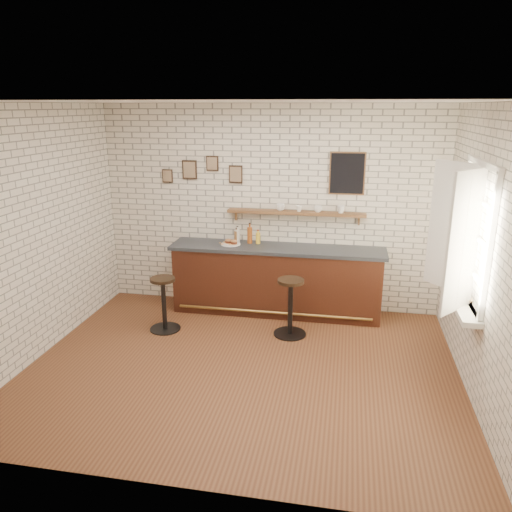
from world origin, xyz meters
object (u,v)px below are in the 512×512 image
object	(u,v)px
book_upper	(459,297)
bitters_bottle_brown	(237,237)
ciabatta_sandwich	(231,242)
shelf_cup_b	(299,209)
shelf_cup_d	(341,209)
bitters_bottle_white	(238,236)
sandwich_plate	(231,244)
condiment_bottle_yellow	(258,238)
bar_stool_right	(290,305)
bitters_bottle_amber	(250,235)
bar_counter	(277,280)
shelf_cup_c	(318,209)
book_lower	(458,298)
bar_stool_left	(164,302)
shelf_cup_a	(280,207)

from	to	relation	value
book_upper	bitters_bottle_brown	bearing A→B (deg)	147.17
ciabatta_sandwich	shelf_cup_b	world-z (taller)	shelf_cup_b
shelf_cup_d	bitters_bottle_white	bearing A→B (deg)	-175.73
sandwich_plate	condiment_bottle_yellow	distance (m)	0.41
bar_stool_right	bitters_bottle_amber	bearing A→B (deg)	129.84
bar_counter	shelf_cup_c	distance (m)	1.20
bar_counter	book_upper	bearing A→B (deg)	-33.22
bar_counter	book_lower	distance (m)	2.67
sandwich_plate	bitters_bottle_amber	xyz separation A→B (m)	(0.26, 0.13, 0.12)
bitters_bottle_amber	shelf_cup_d	world-z (taller)	shelf_cup_d
bar_stool_right	sandwich_plate	bearing A→B (deg)	143.18
condiment_bottle_yellow	book_upper	xyz separation A→B (m)	(2.52, -1.58, -0.14)
bar_stool_left	book_lower	distance (m)	3.72
sandwich_plate	shelf_cup_b	distance (m)	1.12
condiment_bottle_yellow	bar_stool_left	size ratio (longest dim) A/B	0.28
bitters_bottle_brown	bar_stool_right	distance (m)	1.43
shelf_cup_c	bitters_bottle_amber	bearing A→B (deg)	100.92
shelf_cup_a	shelf_cup_c	xyz separation A→B (m)	(0.54, 0.00, -0.00)
bitters_bottle_amber	book_lower	distance (m)	3.07
bar_counter	bitters_bottle_amber	world-z (taller)	bitters_bottle_amber
bitters_bottle_brown	shelf_cup_a	distance (m)	0.78
shelf_cup_a	shelf_cup_b	world-z (taller)	shelf_cup_a
shelf_cup_a	sandwich_plate	bearing A→B (deg)	163.25
bar_stool_right	shelf_cup_d	world-z (taller)	shelf_cup_d
bitters_bottle_amber	book_upper	bearing A→B (deg)	-30.87
condiment_bottle_yellow	shelf_cup_b	distance (m)	0.74
bitters_bottle_amber	book_upper	size ratio (longest dim) A/B	1.32
bitters_bottle_brown	book_upper	world-z (taller)	bitters_bottle_brown
bar_stool_right	book_upper	bearing A→B (deg)	-20.52
bitters_bottle_white	book_upper	size ratio (longest dim) A/B	1.09
bitters_bottle_brown	bitters_bottle_amber	distance (m)	0.20
sandwich_plate	bitters_bottle_amber	size ratio (longest dim) A/B	0.91
sandwich_plate	bitters_bottle_white	size ratio (longest dim) A/B	1.11
bitters_bottle_white	bar_stool_left	xyz separation A→B (m)	(-0.81, -1.01, -0.71)
condiment_bottle_yellow	bar_stool_right	distance (m)	1.24
condiment_bottle_yellow	shelf_cup_b	bearing A→B (deg)	7.11
bar_stool_right	shelf_cup_b	bearing A→B (deg)	90.39
shelf_cup_c	shelf_cup_d	world-z (taller)	shelf_cup_d
sandwich_plate	shelf_cup_b	bearing A→B (deg)	11.64
bar_counter	sandwich_plate	world-z (taller)	sandwich_plate
book_lower	book_upper	bearing A→B (deg)	-97.44
bar_counter	bitters_bottle_white	size ratio (longest dim) A/B	12.27
shelf_cup_b	book_lower	world-z (taller)	shelf_cup_b
bitters_bottle_brown	shelf_cup_c	bearing A→B (deg)	3.55
condiment_bottle_yellow	shelf_cup_c	xyz separation A→B (m)	(0.86, 0.07, 0.45)
bitters_bottle_amber	book_upper	xyz separation A→B (m)	(2.65, -1.58, -0.18)
bitters_bottle_amber	shelf_cup_c	size ratio (longest dim) A/B	2.59
ciabatta_sandwich	shelf_cup_d	size ratio (longest dim) A/B	1.86
bar_stool_left	shelf_cup_b	xyz separation A→B (m)	(1.70, 1.09, 1.14)
bar_counter	condiment_bottle_yellow	distance (m)	0.68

